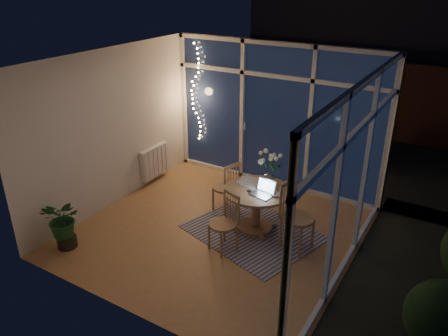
{
  "coord_description": "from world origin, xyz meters",
  "views": [
    {
      "loc": [
        3.04,
        -4.83,
        3.68
      ],
      "look_at": [
        -0.03,
        0.25,
        0.97
      ],
      "focal_mm": 35.0,
      "sensor_mm": 36.0,
      "label": 1
    }
  ],
  "objects_px": {
    "laptop": "(262,188)",
    "chair_right": "(298,217)",
    "flower_vase": "(269,176)",
    "chair_front": "(223,223)",
    "chair_left": "(225,186)",
    "potted_plant": "(64,224)",
    "dining_table": "(256,210)"
  },
  "relations": [
    {
      "from": "flower_vase",
      "to": "potted_plant",
      "type": "xyz_separation_m",
      "value": [
        -2.18,
        -2.12,
        -0.42
      ]
    },
    {
      "from": "chair_front",
      "to": "potted_plant",
      "type": "bearing_deg",
      "value": -130.68
    },
    {
      "from": "chair_left",
      "to": "chair_right",
      "type": "distance_m",
      "value": 1.48
    },
    {
      "from": "dining_table",
      "to": "chair_front",
      "type": "distance_m",
      "value": 0.75
    },
    {
      "from": "chair_right",
      "to": "laptop",
      "type": "relative_size",
      "value": 3.28
    },
    {
      "from": "laptop",
      "to": "potted_plant",
      "type": "bearing_deg",
      "value": -132.42
    },
    {
      "from": "flower_vase",
      "to": "chair_right",
      "type": "bearing_deg",
      "value": -33.36
    },
    {
      "from": "dining_table",
      "to": "chair_right",
      "type": "xyz_separation_m",
      "value": [
        0.73,
        -0.15,
        0.18
      ]
    },
    {
      "from": "dining_table",
      "to": "chair_left",
      "type": "height_order",
      "value": "chair_left"
    },
    {
      "from": "laptop",
      "to": "flower_vase",
      "type": "relative_size",
      "value": 1.52
    },
    {
      "from": "chair_right",
      "to": "flower_vase",
      "type": "bearing_deg",
      "value": 67.7
    },
    {
      "from": "dining_table",
      "to": "potted_plant",
      "type": "xyz_separation_m",
      "value": [
        -2.13,
        -1.83,
        0.03
      ]
    },
    {
      "from": "potted_plant",
      "to": "chair_right",
      "type": "bearing_deg",
      "value": 30.46
    },
    {
      "from": "dining_table",
      "to": "laptop",
      "type": "relative_size",
      "value": 3.18
    },
    {
      "from": "dining_table",
      "to": "flower_vase",
      "type": "xyz_separation_m",
      "value": [
        0.05,
        0.3,
        0.45
      ]
    },
    {
      "from": "chair_right",
      "to": "potted_plant",
      "type": "height_order",
      "value": "chair_right"
    },
    {
      "from": "flower_vase",
      "to": "chair_front",
      "type": "bearing_deg",
      "value": -101.23
    },
    {
      "from": "laptop",
      "to": "chair_right",
      "type": "bearing_deg",
      "value": 8.36
    },
    {
      "from": "chair_left",
      "to": "chair_front",
      "type": "xyz_separation_m",
      "value": [
        0.54,
        -0.97,
        -0.01
      ]
    },
    {
      "from": "laptop",
      "to": "potted_plant",
      "type": "relative_size",
      "value": 0.42
    },
    {
      "from": "chair_front",
      "to": "flower_vase",
      "type": "distance_m",
      "value": 1.1
    },
    {
      "from": "chair_front",
      "to": "laptop",
      "type": "xyz_separation_m",
      "value": [
        0.29,
        0.6,
        0.37
      ]
    },
    {
      "from": "flower_vase",
      "to": "laptop",
      "type": "bearing_deg",
      "value": -78.19
    },
    {
      "from": "laptop",
      "to": "potted_plant",
      "type": "distance_m",
      "value": 2.87
    },
    {
      "from": "chair_left",
      "to": "potted_plant",
      "type": "relative_size",
      "value": 1.2
    },
    {
      "from": "potted_plant",
      "to": "laptop",
      "type": "bearing_deg",
      "value": 36.91
    },
    {
      "from": "chair_left",
      "to": "laptop",
      "type": "bearing_deg",
      "value": 83.51
    },
    {
      "from": "chair_left",
      "to": "potted_plant",
      "type": "xyz_separation_m",
      "value": [
        -1.43,
        -2.07,
        -0.08
      ]
    },
    {
      "from": "chair_front",
      "to": "flower_vase",
      "type": "bearing_deg",
      "value": 98.94
    },
    {
      "from": "chair_right",
      "to": "chair_front",
      "type": "height_order",
      "value": "chair_right"
    },
    {
      "from": "chair_left",
      "to": "chair_right",
      "type": "bearing_deg",
      "value": 91.98
    },
    {
      "from": "chair_right",
      "to": "laptop",
      "type": "distance_m",
      "value": 0.65
    }
  ]
}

